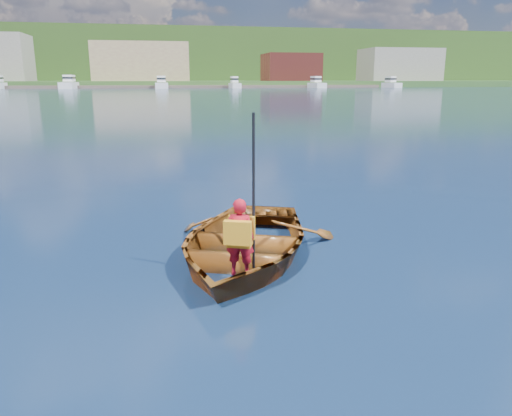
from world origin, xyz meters
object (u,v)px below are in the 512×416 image
object	(u,v)px
rowboat	(243,243)
marina_yachts	(131,84)
child_paddler	(240,236)
dock	(125,87)

from	to	relation	value
rowboat	marina_yachts	size ratio (longest dim) A/B	0.03
child_paddler	marina_yachts	world-z (taller)	marina_yachts
rowboat	dock	xyz separation A→B (m)	(-10.82, 148.22, 0.17)
child_paddler	marina_yachts	xyz separation A→B (m)	(-8.57, 144.45, 0.66)
rowboat	dock	distance (m)	148.61
rowboat	marina_yachts	world-z (taller)	marina_yachts
rowboat	child_paddler	size ratio (longest dim) A/B	2.15
child_paddler	marina_yachts	size ratio (longest dim) A/B	0.01
child_paddler	dock	bearing A→B (deg)	94.08
rowboat	dock	world-z (taller)	dock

